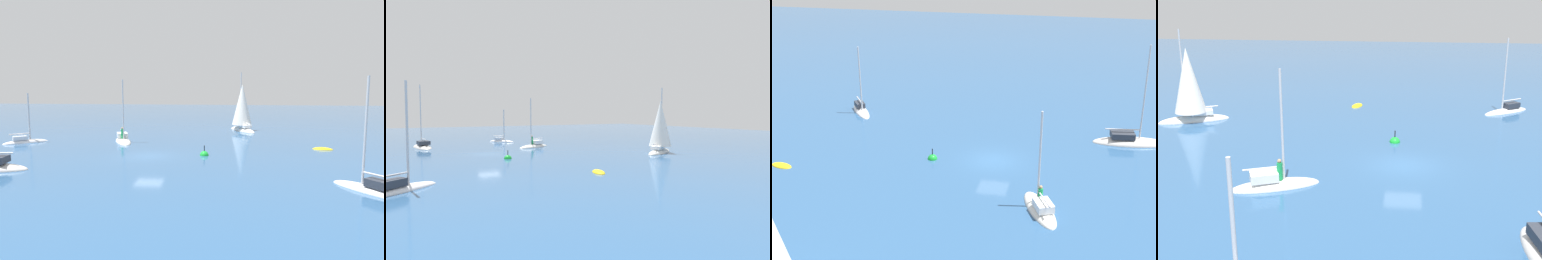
% 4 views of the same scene
% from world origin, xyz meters
% --- Properties ---
extents(ground_plane, '(160.00, 160.00, 0.00)m').
position_xyz_m(ground_plane, '(0.00, 0.00, 0.00)').
color(ground_plane, '#2D5684').
extents(ketch, '(4.04, 4.94, 7.34)m').
position_xyz_m(ketch, '(-15.81, 9.37, 0.18)').
color(ketch, white).
rests_on(ketch, ground).
extents(yacht, '(4.24, 3.92, 5.84)m').
position_xyz_m(yacht, '(15.15, -5.73, 0.18)').
color(yacht, white).
rests_on(yacht, ground).
extents(tender, '(2.10, 1.33, 0.45)m').
position_xyz_m(tender, '(-16.52, -4.95, 0.00)').
color(tender, yellow).
rests_on(tender, ground).
extents(yacht_1, '(7.00, 2.88, 9.45)m').
position_xyz_m(yacht_1, '(11.24, 6.57, 0.12)').
color(yacht_1, silver).
rests_on(yacht_1, ground).
extents(sailboat, '(4.19, 6.09, 8.56)m').
position_xyz_m(sailboat, '(-8.99, -18.74, 2.87)').
color(sailboat, silver).
rests_on(sailboat, ground).
extents(yacht_2, '(3.56, 5.44, 7.39)m').
position_xyz_m(yacht_2, '(4.59, -7.49, 0.15)').
color(yacht_2, silver).
rests_on(yacht_2, ground).
extents(channel_buoy, '(0.80, 0.80, 1.32)m').
position_xyz_m(channel_buoy, '(-5.01, -0.78, 0.00)').
color(channel_buoy, green).
rests_on(channel_buoy, ground).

